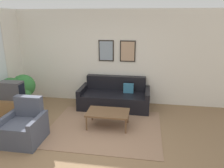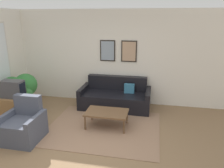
{
  "view_description": "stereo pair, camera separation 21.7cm",
  "coord_description": "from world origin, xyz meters",
  "px_view_note": "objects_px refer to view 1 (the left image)",
  "views": [
    {
      "loc": [
        1.27,
        -3.46,
        2.48
      ],
      "look_at": [
        0.42,
        1.76,
        0.85
      ],
      "focal_mm": 35.0,
      "sensor_mm": 36.0,
      "label": 1
    },
    {
      "loc": [
        1.48,
        -3.42,
        2.48
      ],
      "look_at": [
        0.42,
        1.76,
        0.85
      ],
      "focal_mm": 35.0,
      "sensor_mm": 36.0,
      "label": 2
    }
  ],
  "objects_px": {
    "couch": "(115,97)",
    "coffee_table": "(108,113)",
    "armchair": "(24,128)",
    "tv": "(11,90)",
    "potted_plant_tall": "(11,92)"
  },
  "relations": [
    {
      "from": "couch",
      "to": "coffee_table",
      "type": "relative_size",
      "value": 2.01
    },
    {
      "from": "couch",
      "to": "coffee_table",
      "type": "distance_m",
      "value": 1.19
    },
    {
      "from": "tv",
      "to": "armchair",
      "type": "relative_size",
      "value": 0.61
    },
    {
      "from": "couch",
      "to": "tv",
      "type": "height_order",
      "value": "tv"
    },
    {
      "from": "coffee_table",
      "to": "tv",
      "type": "bearing_deg",
      "value": -177.7
    },
    {
      "from": "armchair",
      "to": "couch",
      "type": "bearing_deg",
      "value": 51.54
    },
    {
      "from": "couch",
      "to": "coffee_table",
      "type": "xyz_separation_m",
      "value": [
        0.02,
        -1.19,
        0.06
      ]
    },
    {
      "from": "coffee_table",
      "to": "armchair",
      "type": "bearing_deg",
      "value": -151.15
    },
    {
      "from": "couch",
      "to": "tv",
      "type": "bearing_deg",
      "value": -150.76
    },
    {
      "from": "couch",
      "to": "armchair",
      "type": "height_order",
      "value": "armchair"
    },
    {
      "from": "coffee_table",
      "to": "tv",
      "type": "xyz_separation_m",
      "value": [
        -2.31,
        -0.09,
        0.46
      ]
    },
    {
      "from": "coffee_table",
      "to": "potted_plant_tall",
      "type": "height_order",
      "value": "potted_plant_tall"
    },
    {
      "from": "coffee_table",
      "to": "tv",
      "type": "height_order",
      "value": "tv"
    },
    {
      "from": "coffee_table",
      "to": "armchair",
      "type": "xyz_separation_m",
      "value": [
        -1.59,
        -0.88,
        -0.05
      ]
    },
    {
      "from": "coffee_table",
      "to": "potted_plant_tall",
      "type": "bearing_deg",
      "value": 176.94
    }
  ]
}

